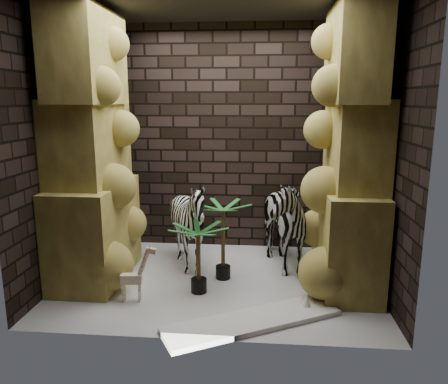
# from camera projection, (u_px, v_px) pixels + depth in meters

# --- Properties ---
(floor) EXTENTS (3.50, 3.50, 0.00)m
(floor) POSITION_uv_depth(u_px,v_px,m) (217.00, 281.00, 4.94)
(floor) COLOR silver
(floor) RESTS_ON ground
(wall_back) EXTENTS (3.50, 0.00, 3.50)m
(wall_back) POSITION_uv_depth(u_px,v_px,m) (226.00, 139.00, 5.84)
(wall_back) COLOR black
(wall_back) RESTS_ON ground
(wall_front) EXTENTS (3.50, 0.00, 3.50)m
(wall_front) POSITION_uv_depth(u_px,v_px,m) (200.00, 167.00, 3.40)
(wall_front) COLOR black
(wall_front) RESTS_ON ground
(wall_left) EXTENTS (0.00, 3.00, 3.00)m
(wall_left) POSITION_uv_depth(u_px,v_px,m) (59.00, 148.00, 4.77)
(wall_left) COLOR black
(wall_left) RESTS_ON ground
(wall_right) EXTENTS (0.00, 3.00, 3.00)m
(wall_right) POSITION_uv_depth(u_px,v_px,m) (385.00, 151.00, 4.47)
(wall_right) COLOR black
(wall_right) RESTS_ON ground
(rock_pillar_left) EXTENTS (0.68, 1.30, 3.00)m
(rock_pillar_left) POSITION_uv_depth(u_px,v_px,m) (90.00, 148.00, 4.74)
(rock_pillar_left) COLOR #CEBE55
(rock_pillar_left) RESTS_ON floor
(rock_pillar_right) EXTENTS (0.58, 1.25, 3.00)m
(rock_pillar_right) POSITION_uv_depth(u_px,v_px,m) (352.00, 151.00, 4.50)
(rock_pillar_right) COLOR #CEBE55
(rock_pillar_right) RESTS_ON floor
(zebra_right) EXTENTS (0.96, 1.29, 1.36)m
(zebra_right) POSITION_uv_depth(u_px,v_px,m) (276.00, 213.00, 5.22)
(zebra_right) COLOR white
(zebra_right) RESTS_ON floor
(zebra_left) EXTENTS (1.25, 1.37, 1.02)m
(zebra_left) POSITION_uv_depth(u_px,v_px,m) (190.00, 229.00, 5.15)
(zebra_left) COLOR white
(zebra_left) RESTS_ON floor
(giraffe_toy) EXTENTS (0.33, 0.15, 0.62)m
(giraffe_toy) POSITION_uv_depth(u_px,v_px,m) (131.00, 273.00, 4.37)
(giraffe_toy) COLOR beige
(giraffe_toy) RESTS_ON floor
(palm_front) EXTENTS (0.36, 0.36, 0.91)m
(palm_front) POSITION_uv_depth(u_px,v_px,m) (223.00, 241.00, 4.91)
(palm_front) COLOR #176123
(palm_front) RESTS_ON floor
(palm_back) EXTENTS (0.36, 0.36, 0.75)m
(palm_back) POSITION_uv_depth(u_px,v_px,m) (199.00, 259.00, 4.57)
(palm_back) COLOR #176123
(palm_back) RESTS_ON floor
(surfboard) EXTENTS (1.68, 1.18, 0.05)m
(surfboard) POSITION_uv_depth(u_px,v_px,m) (253.00, 321.00, 3.99)
(surfboard) COLOR white
(surfboard) RESTS_ON floor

